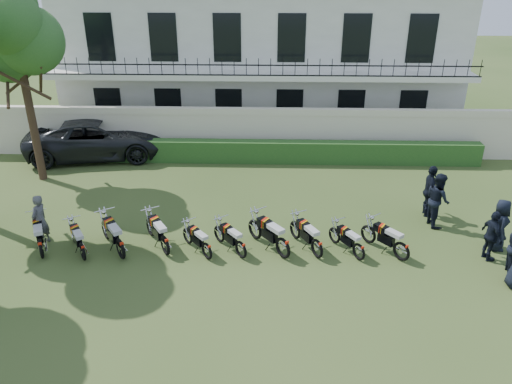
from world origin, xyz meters
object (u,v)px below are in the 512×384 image
motorcycle_6 (283,243)px  tree_west_near (16,34)px  inspector (40,220)px  officer_5 (430,191)px  motorcycle_1 (82,248)px  motorcycle_4 (207,247)px  motorcycle_0 (40,244)px  officer_4 (438,199)px  suv (98,139)px  officer_2 (492,236)px  motorcycle_8 (359,248)px  motorcycle_2 (120,244)px  officer_3 (499,225)px  motorcycle_9 (402,247)px  motorcycle_7 (317,244)px  motorcycle_3 (165,241)px  motorcycle_5 (241,246)px

motorcycle_6 → tree_west_near: bearing=111.3°
inspector → officer_5: bearing=113.7°
motorcycle_1 → motorcycle_4: 3.80m
officer_5 → motorcycle_0: bearing=110.3°
motorcycle_0 → motorcycle_4: size_ratio=1.33×
officer_4 → suv: bearing=57.7°
tree_west_near → motorcycle_4: tree_west_near is taller
tree_west_near → suv: tree_west_near is taller
suv → motorcycle_1: bearing=-175.4°
inspector → officer_2: 14.07m
motorcycle_8 → motorcycle_2: bearing=148.7°
motorcycle_2 → officer_3: (11.77, 1.01, 0.32)m
motorcycle_2 → motorcycle_6: bearing=-32.5°
motorcycle_1 → motorcycle_9: size_ratio=1.00×
motorcycle_2 → officer_2: (11.28, 0.35, 0.29)m
tree_west_near → inspector: tree_west_near is taller
officer_2 → officer_5: officer_5 is taller
motorcycle_9 → suv: 14.79m
motorcycle_0 → motorcycle_7: bearing=-23.1°
motorcycle_3 → motorcycle_6: size_ratio=1.01×
motorcycle_1 → officer_2: bearing=-30.4°
suv → officer_4: 15.07m
officer_3 → officer_5: bearing=40.7°
motorcycle_0 → officer_2: bearing=-23.5°
inspector → officer_5: officer_5 is taller
motorcycle_6 → inspector: 7.78m
motorcycle_5 → motorcycle_9: bearing=-38.8°
motorcycle_6 → officer_2: officer_2 is taller
tree_west_near → officer_2: size_ratio=4.82×
motorcycle_2 → motorcycle_6: motorcycle_6 is taller
motorcycle_6 → officer_4: bearing=-14.2°
tree_west_near → officer_3: size_ratio=4.62×
inspector → officer_4: bearing=110.7°
officer_2 → motorcycle_0: bearing=81.5°
motorcycle_1 → inspector: inspector is taller
motorcycle_3 → officer_5: bearing=-13.4°
motorcycle_4 → suv: suv is taller
tree_west_near → motorcycle_9: bearing=-23.5°
motorcycle_7 → motorcycle_9: (2.56, -0.08, 0.00)m
motorcycle_9 → motorcycle_8: bearing=141.3°
motorcycle_9 → officer_4: (1.71, 2.40, 0.47)m
suv → officer_2: (14.73, -8.41, -0.07)m
motorcycle_0 → suv: size_ratio=0.29×
motorcycle_0 → motorcycle_5: 6.15m
officer_5 → motorcycle_7: bearing=131.3°
motorcycle_2 → motorcycle_4: bearing=-33.3°
motorcycle_3 → inspector: bearing=140.2°
tree_west_near → motorcycle_7: bearing=-27.9°
motorcycle_3 → motorcycle_1: bearing=156.9°
officer_2 → tree_west_near: bearing=60.5°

